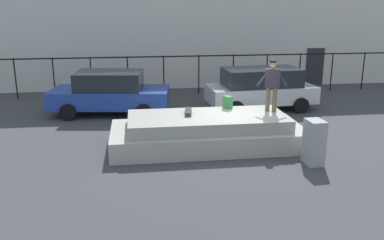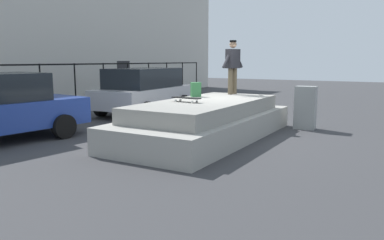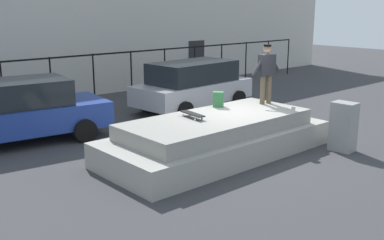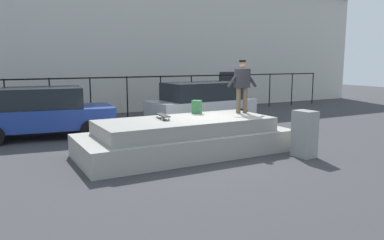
% 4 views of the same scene
% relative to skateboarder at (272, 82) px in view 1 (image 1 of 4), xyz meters
% --- Properties ---
extents(ground_plane, '(60.00, 60.00, 0.00)m').
position_rel_skateboarder_xyz_m(ground_plane, '(-1.23, -0.08, -1.95)').
color(ground_plane, '#38383A').
extents(concrete_ledge, '(6.00, 2.59, 1.00)m').
position_rel_skateboarder_xyz_m(concrete_ledge, '(-2.10, -0.21, -1.49)').
color(concrete_ledge, '#9E9B93').
rests_on(concrete_ledge, ground_plane).
extents(skateboarder, '(0.98, 0.34, 1.65)m').
position_rel_skateboarder_xyz_m(skateboarder, '(0.00, 0.00, 0.00)').
color(skateboarder, brown).
rests_on(skateboarder, concrete_ledge).
extents(skateboard, '(0.30, 0.83, 0.12)m').
position_rel_skateboarder_xyz_m(skateboard, '(-2.67, 0.07, -0.85)').
color(skateboard, black).
rests_on(skateboard, concrete_ledge).
extents(backpack, '(0.34, 0.34, 0.41)m').
position_rel_skateboarder_xyz_m(backpack, '(-1.29, 0.57, -0.75)').
color(backpack, '#33723F').
rests_on(backpack, concrete_ledge).
extents(car_blue_sedan_near, '(4.91, 2.69, 1.72)m').
position_rel_skateboarder_xyz_m(car_blue_sedan_near, '(-5.34, 4.20, -1.07)').
color(car_blue_sedan_near, navy).
rests_on(car_blue_sedan_near, ground_plane).
extents(car_silver_hatchback_mid, '(4.59, 2.43, 1.74)m').
position_rel_skateboarder_xyz_m(car_silver_hatchback_mid, '(0.92, 4.11, -1.03)').
color(car_silver_hatchback_mid, '#B7B7BC').
rests_on(car_silver_hatchback_mid, ground_plane).
extents(utility_box, '(0.47, 0.62, 1.28)m').
position_rel_skateboarder_xyz_m(utility_box, '(0.58, -2.12, -1.31)').
color(utility_box, gray).
rests_on(utility_box, ground_plane).
extents(fence_row, '(24.06, 0.06, 1.91)m').
position_rel_skateboarder_xyz_m(fence_row, '(-1.23, 7.37, -0.66)').
color(fence_row, black).
rests_on(fence_row, ground_plane).
extents(warehouse_building, '(33.70, 9.02, 7.17)m').
position_rel_skateboarder_xyz_m(warehouse_building, '(-1.23, 13.19, 1.65)').
color(warehouse_building, beige).
rests_on(warehouse_building, ground_plane).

